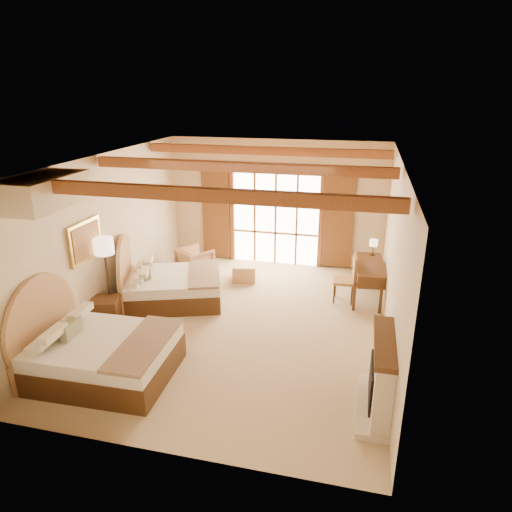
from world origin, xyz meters
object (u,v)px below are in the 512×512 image
(nightstand, at_px, (106,313))
(armchair, at_px, (195,261))
(desk, at_px, (368,280))
(bed_far, at_px, (166,283))
(bed_near, at_px, (94,350))

(nightstand, xyz_separation_m, armchair, (0.72, 2.92, 0.04))
(nightstand, bearing_deg, desk, 8.72)
(bed_far, relative_size, armchair, 3.34)
(bed_near, bearing_deg, desk, 41.40)
(armchair, height_order, desk, desk)
(desk, bearing_deg, bed_near, -144.00)
(armchair, bearing_deg, bed_near, 123.84)
(bed_near, relative_size, desk, 1.42)
(bed_near, relative_size, armchair, 2.95)
(armchair, bearing_deg, desk, -150.29)
(bed_near, distance_m, armchair, 4.33)
(bed_near, height_order, armchair, bed_near)
(bed_near, relative_size, nightstand, 3.67)
(bed_near, bearing_deg, bed_far, 88.47)
(nightstand, bearing_deg, bed_far, 46.20)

